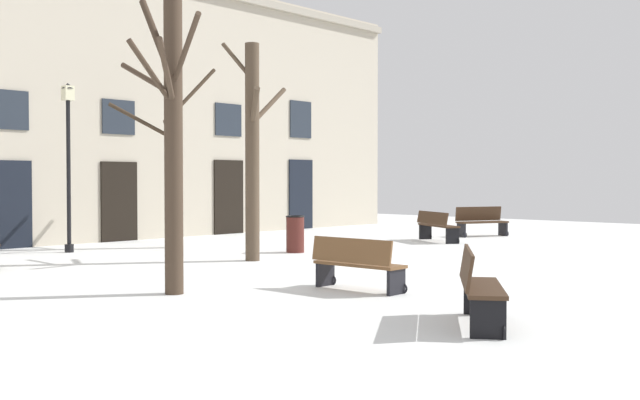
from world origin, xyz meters
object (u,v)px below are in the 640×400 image
Objects in this scene: tree_center at (174,162)px; bench_near_lamp at (481,221)px; bench_back_to_back_right at (437,225)px; bench_back_to_back_left at (478,286)px; tree_right_of_center at (172,121)px; streetlamp at (68,150)px; tree_near_facade at (253,146)px; bench_near_center_tree at (357,264)px; litter_bin at (295,234)px.

bench_near_lamp is (9.04, -3.87, -1.78)m from tree_center.
bench_back_to_back_right is (6.39, -3.97, -1.79)m from tree_center.
bench_back_to_back_left is 12.52m from bench_back_to_back_right.
tree_right_of_center is 3.08× the size of bench_near_lamp.
bench_near_lamp is (13.76, 2.73, -2.23)m from tree_right_of_center.
bench_near_lamp is at bearing -22.02° from streetlamp.
bench_back_to_back_right is at bearing -0.48° from tree_near_facade.
tree_near_facade is at bearing 33.58° from bench_back_to_back_left.
bench_back_to_back_left reaches higher than bench_back_to_back_right.
bench_near_center_tree is at bearing -111.58° from tree_near_facade.
bench_back_to_back_left is 1.00× the size of bench_near_center_tree.
litter_bin is at bearing -47.16° from streetlamp.
bench_near_center_tree is (-2.49, -8.50, -1.82)m from tree_center.
bench_back_to_back_left reaches higher than litter_bin.
litter_bin is at bearing 28.86° from tree_right_of_center.
tree_center is 12.15m from bench_back_to_back_left.
streetlamp is 4.60× the size of litter_bin.
tree_near_facade is at bearing -23.53° from bench_near_center_tree.
bench_near_lamp reaches higher than bench_back_to_back_left.
bench_near_center_tree is at bearing -40.46° from tree_right_of_center.
bench_near_center_tree is 12.42m from bench_near_lamp.
bench_near_lamp is at bearing -4.23° from litter_bin.
tree_center reaches higher than bench_back_to_back_left.
tree_near_facade is 5.36m from bench_near_center_tree.
litter_bin is 9.53m from bench_back_to_back_left.
tree_center is at bearing 54.36° from tree_right_of_center.
tree_right_of_center reaches higher than streetlamp.
bench_back_to_back_right is (10.05, 7.47, -0.01)m from bench_back_to_back_left.
streetlamp is at bearing 49.99° from bench_back_to_back_left.
litter_bin is at bearing 24.05° from bench_back_to_back_left.
streetlamp reaches higher than litter_bin.
bench_near_center_tree is 0.89× the size of bench_back_to_back_right.
bench_back_to_back_left is at bearing -121.12° from litter_bin.
bench_back_to_back_right is (-2.65, -0.11, -0.01)m from bench_near_lamp.
streetlamp reaches higher than bench_back_to_back_right.
bench_near_center_tree is 0.93× the size of bench_near_lamp.
litter_bin reaches higher than bench_near_center_tree.
bench_back_to_back_right reaches higher than bench_near_center_tree.
bench_near_lamp is at bearing -3.99° from bench_back_to_back_left.
tree_center is 2.98× the size of bench_near_center_tree.
tree_right_of_center is (-4.73, -6.59, 0.45)m from tree_center.
tree_center is at bearing 110.99° from litter_bin.
bench_near_lamp reaches higher than litter_bin.
tree_near_facade reaches higher than streetlamp.
streetlamp is 12.49m from bench_back_to_back_left.
tree_center is at bearing 86.76° from bench_back_to_back_right.
bench_back_to_back_left reaches higher than bench_near_center_tree.
tree_near_facade is at bearing 118.17° from bench_back_to_back_right.
bench_back_to_back_left is (-3.66, -11.45, -1.77)m from tree_center.
streetlamp is at bearing -178.07° from bench_near_lamp.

